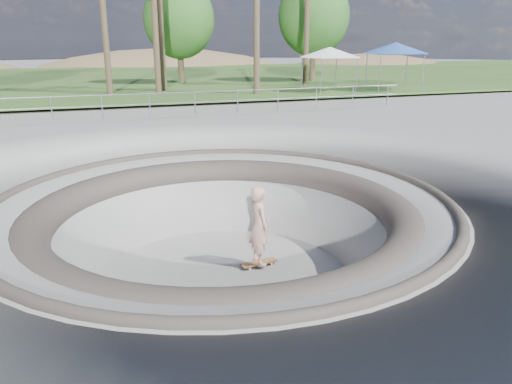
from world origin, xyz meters
TOP-DOWN VIEW (x-y plane):
  - ground at (0.00, 0.00)m, footprint 180.00×180.00m
  - skate_bowl at (0.00, 0.00)m, footprint 14.00×14.00m
  - grass_strip at (0.00, 34.00)m, footprint 180.00×36.00m
  - distant_hills at (3.78, 57.17)m, footprint 103.20×45.00m
  - safety_railing at (0.00, 12.00)m, footprint 25.00×0.06m
  - skateboard at (1.00, 0.35)m, footprint 0.94×0.38m
  - skater at (1.00, 0.35)m, footprint 0.52×0.75m
  - canopy_white at (12.06, 18.75)m, footprint 5.29×5.29m
  - canopy_blue at (16.29, 18.00)m, footprint 5.66×5.66m
  - bushy_tree_mid at (4.37, 27.73)m, footprint 5.14×4.67m
  - bushy_tree_right at (14.42, 26.27)m, footprint 5.47×4.97m

SIDE VIEW (x-z plane):
  - distant_hills at x=3.78m, z-range -21.32..7.28m
  - skate_bowl at x=0.00m, z-range -3.88..0.22m
  - skateboard at x=1.00m, z-range -1.87..-1.78m
  - skater at x=1.00m, z-range -1.81..0.15m
  - ground at x=0.00m, z-range 0.00..0.00m
  - grass_strip at x=0.00m, z-range 0.16..0.28m
  - safety_railing at x=0.00m, z-range 0.18..1.20m
  - canopy_white at x=12.06m, z-range 1.28..3.96m
  - canopy_blue at x=16.29m, z-range 1.39..4.33m
  - bushy_tree_mid at x=4.37m, z-range 1.06..8.48m
  - bushy_tree_right at x=14.42m, z-range 1.12..9.00m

